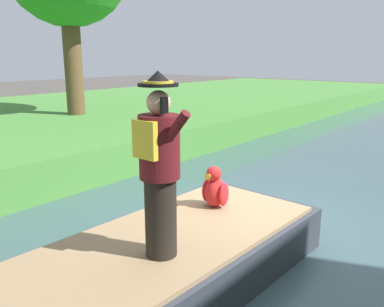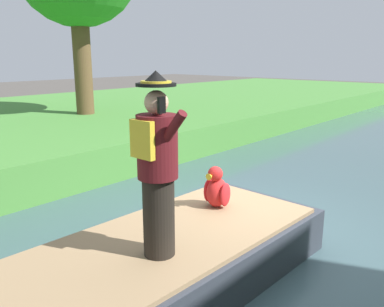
{
  "view_description": "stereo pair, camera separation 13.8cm",
  "coord_description": "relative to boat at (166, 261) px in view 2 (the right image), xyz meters",
  "views": [
    {
      "loc": [
        2.83,
        -4.9,
        2.69
      ],
      "look_at": [
        0.05,
        -1.52,
        1.61
      ],
      "focal_mm": 37.12,
      "sensor_mm": 36.0,
      "label": 1
    },
    {
      "loc": [
        2.94,
        -4.81,
        2.69
      ],
      "look_at": [
        0.05,
        -1.52,
        1.61
      ],
      "focal_mm": 37.12,
      "sensor_mm": 36.0,
      "label": 2
    }
  ],
  "objects": [
    {
      "name": "ground_plane",
      "position": [
        0.0,
        1.91,
        -0.4
      ],
      "size": [
        80.0,
        80.0,
        0.0
      ],
      "primitive_type": "plane",
      "color": "#4C4742"
    },
    {
      "name": "canal_water",
      "position": [
        0.0,
        1.91,
        -0.35
      ],
      "size": [
        6.99,
        48.0,
        0.1
      ],
      "primitive_type": "cube",
      "color": "#3D565B",
      "rests_on": "ground"
    },
    {
      "name": "boat",
      "position": [
        0.0,
        0.0,
        0.0
      ],
      "size": [
        1.95,
        4.26,
        0.61
      ],
      "color": "#333842",
      "rests_on": "canal_water"
    },
    {
      "name": "person_pirate",
      "position": [
        0.24,
        -0.33,
        1.23
      ],
      "size": [
        0.61,
        0.42,
        1.85
      ],
      "rotation": [
        0.0,
        0.0,
        -0.21
      ],
      "color": "black",
      "rests_on": "boat"
    },
    {
      "name": "parrot_plush",
      "position": [
        -0.13,
        1.1,
        0.55
      ],
      "size": [
        0.36,
        0.35,
        0.57
      ],
      "color": "red",
      "rests_on": "boat"
    }
  ]
}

